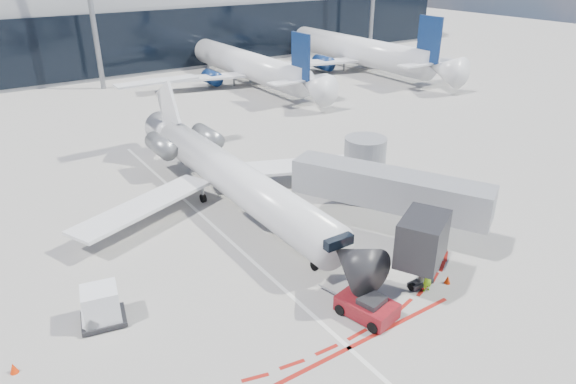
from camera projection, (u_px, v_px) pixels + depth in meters
ground at (236, 246)px, 33.71m from camera, size 260.00×260.00×0.00m
apron_centerline at (222, 234)px, 35.21m from camera, size 0.25×40.00×0.01m
apron_stop_bar at (349, 348)px, 25.07m from camera, size 14.00×0.25×0.01m
terminal_building at (31, 16)px, 78.89m from camera, size 150.00×24.15×24.00m
jet_bridge at (381, 186)px, 35.10m from camera, size 10.03×15.20×4.90m
regional_jet at (228, 174)px, 38.32m from camera, size 24.25×29.90×7.49m
pushback_tug at (367, 306)px, 27.12m from camera, size 2.63×4.93×1.25m
ramp_worker at (428, 278)px, 28.93m from camera, size 0.65×0.44×1.75m
uld_container at (101, 306)px, 26.38m from camera, size 2.55×2.29×2.09m
safety_cone_left at (13, 368)px, 23.50m from camera, size 0.39×0.39×0.54m
safety_cone_right at (448, 279)px, 29.86m from camera, size 0.37×0.37×0.52m
bg_airliner_0 at (243, 44)px, 73.30m from camera, size 33.82×35.81×10.94m
bg_airliner_1 at (353, 30)px, 82.31m from camera, size 37.44×39.65×12.11m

